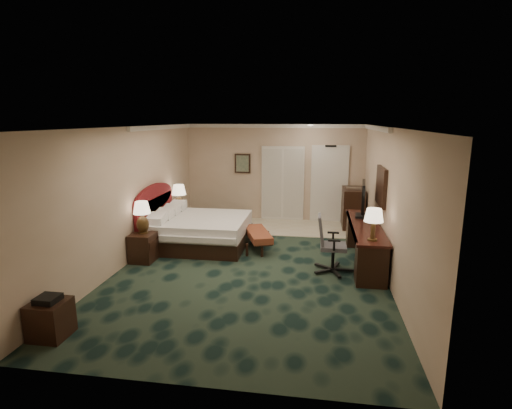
# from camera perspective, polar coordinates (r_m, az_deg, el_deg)

# --- Properties ---
(floor) EXTENTS (5.00, 7.50, 0.00)m
(floor) POSITION_cam_1_polar(r_m,az_deg,el_deg) (8.05, -0.41, -8.58)
(floor) COLOR black
(floor) RESTS_ON ground
(ceiling) EXTENTS (5.00, 7.50, 0.00)m
(ceiling) POSITION_cam_1_polar(r_m,az_deg,el_deg) (7.52, -0.44, 11.02)
(ceiling) COLOR white
(ceiling) RESTS_ON wall_back
(wall_back) EXTENTS (5.00, 0.00, 2.70)m
(wall_back) POSITION_cam_1_polar(r_m,az_deg,el_deg) (11.34, 2.60, 4.56)
(wall_back) COLOR tan
(wall_back) RESTS_ON ground
(wall_front) EXTENTS (5.00, 0.00, 2.70)m
(wall_front) POSITION_cam_1_polar(r_m,az_deg,el_deg) (4.15, -8.78, -9.23)
(wall_front) COLOR tan
(wall_front) RESTS_ON ground
(wall_left) EXTENTS (0.00, 7.50, 2.70)m
(wall_left) POSITION_cam_1_polar(r_m,az_deg,el_deg) (8.43, -17.45, 1.35)
(wall_left) COLOR tan
(wall_left) RESTS_ON ground
(wall_right) EXTENTS (0.00, 7.50, 2.70)m
(wall_right) POSITION_cam_1_polar(r_m,az_deg,el_deg) (7.69, 18.30, 0.29)
(wall_right) COLOR tan
(wall_right) RESTS_ON ground
(crown_molding) EXTENTS (5.00, 7.50, 0.10)m
(crown_molding) POSITION_cam_1_polar(r_m,az_deg,el_deg) (7.53, -0.44, 10.64)
(crown_molding) COLOR silver
(crown_molding) RESTS_ON wall_back
(tile_patch) EXTENTS (3.20, 1.70, 0.01)m
(tile_patch) POSITION_cam_1_polar(r_m,az_deg,el_deg) (10.72, 6.83, -3.30)
(tile_patch) COLOR beige
(tile_patch) RESTS_ON ground
(headboard) EXTENTS (0.12, 2.00, 1.40)m
(headboard) POSITION_cam_1_polar(r_m,az_deg,el_deg) (9.43, -14.23, -1.39)
(headboard) COLOR #520F16
(headboard) RESTS_ON ground
(entry_door) EXTENTS (1.02, 0.06, 2.18)m
(entry_door) POSITION_cam_1_polar(r_m,az_deg,el_deg) (11.30, 10.41, 2.81)
(entry_door) COLOR silver
(entry_door) RESTS_ON ground
(closet_doors) EXTENTS (1.20, 0.06, 2.10)m
(closet_doors) POSITION_cam_1_polar(r_m,az_deg,el_deg) (11.32, 3.82, 3.00)
(closet_doors) COLOR beige
(closet_doors) RESTS_ON ground
(wall_art) EXTENTS (0.45, 0.06, 0.55)m
(wall_art) POSITION_cam_1_polar(r_m,az_deg,el_deg) (11.40, -1.94, 5.88)
(wall_art) COLOR #3E5A4B
(wall_art) RESTS_ON wall_back
(wall_mirror) EXTENTS (0.05, 0.95, 0.75)m
(wall_mirror) POSITION_cam_1_polar(r_m,az_deg,el_deg) (8.23, 17.45, 2.51)
(wall_mirror) COLOR white
(wall_mirror) RESTS_ON wall_right
(bed) EXTENTS (2.06, 1.91, 0.65)m
(bed) POSITION_cam_1_polar(r_m,az_deg,el_deg) (9.22, -7.80, -3.83)
(bed) COLOR silver
(bed) RESTS_ON ground
(nightstand_near) EXTENTS (0.46, 0.53, 0.58)m
(nightstand_near) POSITION_cam_1_polar(r_m,az_deg,el_deg) (8.48, -15.81, -5.90)
(nightstand_near) COLOR black
(nightstand_near) RESTS_ON ground
(nightstand_far) EXTENTS (0.43, 0.49, 0.54)m
(nightstand_far) POSITION_cam_1_polar(r_m,az_deg,el_deg) (10.45, -10.92, -2.36)
(nightstand_far) COLOR black
(nightstand_far) RESTS_ON ground
(lamp_near) EXTENTS (0.39, 0.39, 0.65)m
(lamp_near) POSITION_cam_1_polar(r_m,az_deg,el_deg) (8.35, -15.93, -1.78)
(lamp_near) COLOR #321F12
(lamp_near) RESTS_ON nightstand_near
(lamp_far) EXTENTS (0.40, 0.40, 0.68)m
(lamp_far) POSITION_cam_1_polar(r_m,az_deg,el_deg) (10.32, -10.93, 0.92)
(lamp_far) COLOR #321F12
(lamp_far) RESTS_ON nightstand_far
(bed_bench) EXTENTS (0.82, 1.29, 0.41)m
(bed_bench) POSITION_cam_1_polar(r_m,az_deg,el_deg) (8.92, 0.29, -5.08)
(bed_bench) COLOR brown
(bed_bench) RESTS_ON ground
(side_table) EXTENTS (0.46, 0.46, 0.50)m
(side_table) POSITION_cam_1_polar(r_m,az_deg,el_deg) (6.14, -27.33, -14.36)
(side_table) COLOR black
(side_table) RESTS_ON ground
(desk) EXTENTS (0.58, 2.71, 0.78)m
(desk) POSITION_cam_1_polar(r_m,az_deg,el_deg) (8.35, 15.21, -5.41)
(desk) COLOR black
(desk) RESTS_ON ground
(tv) EXTENTS (0.18, 0.98, 0.76)m
(tv) POSITION_cam_1_polar(r_m,az_deg,el_deg) (8.79, 15.04, 0.67)
(tv) COLOR black
(tv) RESTS_ON desk
(desk_lamp) EXTENTS (0.41, 0.41, 0.58)m
(desk_lamp) POSITION_cam_1_polar(r_m,az_deg,el_deg) (7.17, 16.42, -2.74)
(desk_lamp) COLOR #321F12
(desk_lamp) RESTS_ON desk
(desk_chair) EXTENTS (0.64, 0.60, 1.09)m
(desk_chair) POSITION_cam_1_polar(r_m,az_deg,el_deg) (7.66, 11.00, -5.57)
(desk_chair) COLOR #4C4B4E
(desk_chair) RESTS_ON ground
(minibar) EXTENTS (0.55, 0.99, 1.05)m
(minibar) POSITION_cam_1_polar(r_m,az_deg,el_deg) (10.92, 13.65, -0.47)
(minibar) COLOR black
(minibar) RESTS_ON ground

